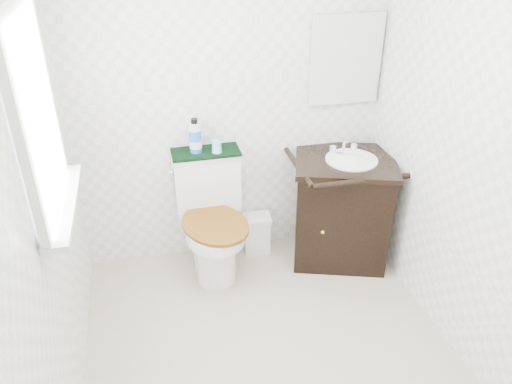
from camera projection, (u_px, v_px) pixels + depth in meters
name	position (u px, v px, depth m)	size (l,w,h in m)	color
floor	(273.00, 358.00, 3.01)	(2.40, 2.40, 0.00)	#BBAF96
wall_back	(230.00, 102.00, 3.43)	(2.40, 2.40, 0.00)	white
wall_front	(391.00, 379.00, 1.40)	(2.40, 2.40, 0.00)	white
wall_left	(36.00, 210.00, 2.19)	(2.40, 2.40, 0.00)	white
wall_right	(477.00, 160.00, 2.64)	(2.40, 2.40, 0.00)	white
window	(35.00, 115.00, 2.24)	(0.02, 0.70, 0.90)	white
mirror	(346.00, 60.00, 3.46)	(0.50, 0.02, 0.60)	silver
toilet	(212.00, 224.00, 3.59)	(0.55, 0.70, 0.89)	white
vanity	(341.00, 206.00, 3.71)	(0.86, 0.79, 0.92)	black
trash_bin	(257.00, 233.00, 3.89)	(0.23, 0.19, 0.31)	white
towel	(206.00, 152.00, 3.45)	(0.47, 0.22, 0.02)	black
mouthwash_bottle	(195.00, 137.00, 3.38)	(0.08, 0.08, 0.24)	blue
cup	(217.00, 146.00, 3.40)	(0.07, 0.07, 0.09)	#7DB5CD
soap_bar	(339.00, 153.00, 3.59)	(0.07, 0.05, 0.02)	#1B8477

